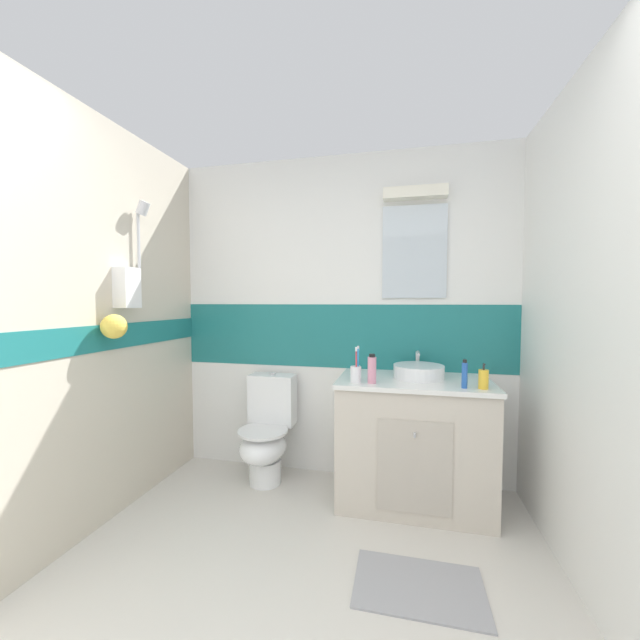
% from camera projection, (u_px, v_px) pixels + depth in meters
% --- Properties ---
extents(ground_plane, '(3.20, 3.48, 0.04)m').
position_uv_depth(ground_plane, '(296.00, 592.00, 1.74)').
color(ground_plane, beige).
extents(wall_back_tiled, '(3.20, 0.20, 2.50)m').
position_uv_depth(wall_back_tiled, '(341.00, 316.00, 2.88)').
color(wall_back_tiled, white).
rests_on(wall_back_tiled, ground_plane).
extents(wall_left_shower_alcove, '(0.27, 3.48, 2.50)m').
position_uv_depth(wall_left_shower_alcove, '(58.00, 324.00, 1.97)').
color(wall_left_shower_alcove, beige).
rests_on(wall_left_shower_alcove, ground_plane).
extents(wall_right_plain, '(0.10, 3.48, 2.50)m').
position_uv_depth(wall_right_plain, '(637.00, 334.00, 1.37)').
color(wall_right_plain, white).
rests_on(wall_right_plain, ground_plane).
extents(vanity_cabinet, '(1.01, 0.61, 0.85)m').
position_uv_depth(vanity_cabinet, '(413.00, 440.00, 2.47)').
color(vanity_cabinet, beige).
rests_on(vanity_cabinet, ground_plane).
extents(sink_basin, '(0.34, 0.38, 0.17)m').
position_uv_depth(sink_basin, '(419.00, 371.00, 2.48)').
color(sink_basin, white).
rests_on(sink_basin, vanity_cabinet).
extents(toilet, '(0.37, 0.50, 0.81)m').
position_uv_depth(toilet, '(267.00, 433.00, 2.77)').
color(toilet, white).
rests_on(toilet, ground_plane).
extents(toothbrush_cup, '(0.07, 0.07, 0.24)m').
position_uv_depth(toothbrush_cup, '(356.00, 373.00, 2.34)').
color(toothbrush_cup, white).
rests_on(toothbrush_cup, vanity_cabinet).
extents(soap_dispenser, '(0.06, 0.06, 0.16)m').
position_uv_depth(soap_dispenser, '(483.00, 379.00, 2.17)').
color(soap_dispenser, yellow).
rests_on(soap_dispenser, vanity_cabinet).
extents(shampoo_bottle_tall, '(0.06, 0.06, 0.19)m').
position_uv_depth(shampoo_bottle_tall, '(372.00, 369.00, 2.32)').
color(shampoo_bottle_tall, pink).
rests_on(shampoo_bottle_tall, vanity_cabinet).
extents(toothpaste_tube_upright, '(0.03, 0.03, 0.17)m').
position_uv_depth(toothpaste_tube_upright, '(465.00, 375.00, 2.18)').
color(toothpaste_tube_upright, '#2659B2').
rests_on(toothpaste_tube_upright, vanity_cabinet).
extents(bath_mat, '(0.61, 0.39, 0.01)m').
position_uv_depth(bath_mat, '(419.00, 587.00, 1.74)').
color(bath_mat, '#99999E').
rests_on(bath_mat, ground_plane).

